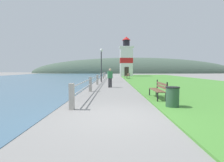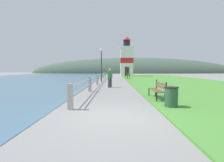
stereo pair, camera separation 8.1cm
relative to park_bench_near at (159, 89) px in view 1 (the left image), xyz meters
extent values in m
plane|color=gray|center=(-2.28, -3.27, -0.54)|extent=(160.00, 160.00, 0.00)
cube|color=#4C8E38|center=(5.40, 13.10, -0.51)|extent=(12.00, 49.11, 0.06)
cube|color=#476B84|center=(-16.46, 13.10, -0.53)|extent=(24.00, 78.57, 0.01)
cube|color=#A8A399|center=(-3.86, -2.27, -0.04)|extent=(0.18, 0.18, 0.99)
cube|color=#A8A399|center=(-3.86, 3.10, -0.04)|extent=(0.18, 0.18, 0.99)
cube|color=#A8A399|center=(-3.86, 8.46, -0.04)|extent=(0.18, 0.18, 0.99)
cube|color=#A8A399|center=(-3.86, 13.83, -0.04)|extent=(0.18, 0.18, 0.99)
cube|color=#A8A399|center=(-3.86, 19.19, -0.04)|extent=(0.18, 0.18, 0.99)
cube|color=#A8A399|center=(-3.86, 24.56, -0.04)|extent=(0.18, 0.18, 0.99)
cylinder|color=#B2B2B7|center=(-3.86, 11.14, 0.31)|extent=(0.06, 26.83, 0.06)
cylinder|color=#B2B2B7|center=(-3.86, 11.14, -0.04)|extent=(0.06, 26.83, 0.06)
cube|color=brown|center=(-0.24, 0.00, -0.07)|extent=(0.13, 1.88, 0.04)
cube|color=brown|center=(-0.09, 0.00, -0.07)|extent=(0.13, 1.88, 0.04)
cube|color=brown|center=(0.06, 0.00, -0.07)|extent=(0.13, 1.88, 0.04)
cube|color=brown|center=(0.14, 0.00, 0.25)|extent=(0.07, 1.88, 0.11)
cube|color=brown|center=(0.14, 0.00, 0.09)|extent=(0.07, 1.88, 0.11)
cube|color=black|center=(-0.28, -0.91, -0.31)|extent=(0.05, 0.05, 0.45)
cube|color=black|center=(-0.27, 0.92, -0.31)|extent=(0.05, 0.05, 0.45)
cube|color=black|center=(0.09, -0.91, -0.31)|extent=(0.05, 0.05, 0.45)
cube|color=black|center=(0.10, 0.91, -0.31)|extent=(0.05, 0.05, 0.45)
cube|color=black|center=(0.14, -0.91, 0.16)|extent=(0.05, 0.05, 0.49)
cube|color=black|center=(0.15, 0.91, 0.16)|extent=(0.05, 0.05, 0.49)
cube|color=brown|center=(-0.24, 18.82, -0.07)|extent=(0.30, 1.73, 0.04)
cube|color=brown|center=(-0.10, 18.83, -0.07)|extent=(0.30, 1.73, 0.04)
cube|color=brown|center=(0.05, 18.85, -0.07)|extent=(0.30, 1.73, 0.04)
cube|color=brown|center=(0.13, 18.86, 0.25)|extent=(0.24, 1.73, 0.11)
cube|color=brown|center=(0.13, 18.86, 0.09)|extent=(0.24, 1.73, 0.11)
cube|color=black|center=(-0.19, 17.98, -0.31)|extent=(0.06, 0.06, 0.45)
cube|color=black|center=(-0.37, 19.65, -0.31)|extent=(0.06, 0.06, 0.45)
cube|color=black|center=(0.18, 18.02, -0.31)|extent=(0.06, 0.06, 0.45)
cube|color=black|center=(0.00, 19.69, -0.31)|extent=(0.06, 0.06, 0.45)
cube|color=black|center=(0.22, 18.02, 0.16)|extent=(0.06, 0.06, 0.49)
cube|color=black|center=(0.04, 19.69, 0.16)|extent=(0.06, 0.06, 0.49)
cube|color=white|center=(0.55, 29.36, 2.52)|extent=(2.64, 2.64, 6.12)
cube|color=red|center=(0.55, 29.36, 2.82)|extent=(2.68, 2.68, 1.10)
cube|color=white|center=(0.55, 29.36, 5.70)|extent=(3.04, 3.04, 0.25)
cylinder|color=black|center=(0.55, 29.36, 6.53)|extent=(1.45, 1.45, 1.40)
cone|color=red|center=(0.55, 29.36, 7.62)|extent=(1.82, 1.82, 0.77)
cube|color=#332823|center=(0.55, 28.02, 0.46)|extent=(0.90, 0.06, 2.00)
cylinder|color=#28282D|center=(-2.63, 5.77, -0.15)|extent=(0.14, 0.14, 0.77)
cylinder|color=#28282D|center=(-2.47, 5.83, -0.15)|extent=(0.14, 0.14, 0.77)
cube|color=#337A47|center=(-2.55, 5.80, 0.52)|extent=(0.43, 0.34, 0.58)
sphere|color=tan|center=(-2.55, 5.80, 0.93)|extent=(0.21, 0.21, 0.21)
cylinder|color=#2D5138|center=(0.01, -2.00, -0.14)|extent=(0.50, 0.50, 0.80)
cylinder|color=black|center=(0.01, -2.00, 0.28)|extent=(0.54, 0.54, 0.04)
cylinder|color=#333338|center=(-3.71, 12.12, 1.26)|extent=(0.12, 0.12, 3.60)
sphere|color=white|center=(-3.71, 12.12, 3.24)|extent=(0.36, 0.36, 0.36)
ellipsoid|color=#475B4C|center=(5.72, 59.47, -0.54)|extent=(80.00, 16.00, 12.00)
camera|label=1|loc=(-2.30, -8.75, 0.98)|focal=28.00mm
camera|label=2|loc=(-2.22, -8.75, 0.98)|focal=28.00mm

